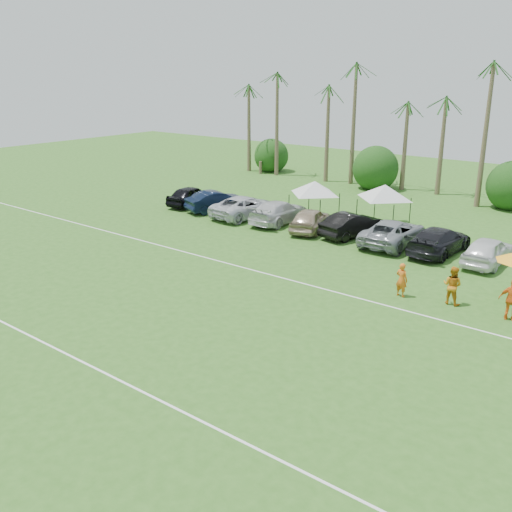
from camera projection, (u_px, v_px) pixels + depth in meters
The scene contains 25 objects.
ground at pixel (28, 381), 20.15m from camera, with size 120.00×120.00×0.00m, color #30611D.
field_lines at pixel (188, 309), 26.12m from camera, with size 80.00×12.10×0.01m.
palm_tree_0 at pixel (238, 99), 59.08m from camera, with size 2.40×2.40×8.90m.
palm_tree_1 at pixel (277, 91), 55.88m from camera, with size 2.40×2.40×9.90m.
palm_tree_2 at pixel (320, 83), 52.68m from camera, with size 2.40×2.40×10.90m.
palm_tree_3 at pixel (360, 73), 50.06m from camera, with size 2.40×2.40×11.90m.
palm_tree_4 at pixel (400, 106), 48.53m from camera, with size 2.40×2.40×8.90m.
palm_tree_5 at pixel (447, 96), 45.91m from camera, with size 2.40×2.40×9.90m.
palm_tree_6 at pixel (500, 86), 43.29m from camera, with size 2.40×2.40×10.90m.
bush_tree_0 at pixel (266, 155), 59.85m from camera, with size 4.00×4.00×4.00m.
bush_tree_1 at pixel (379, 168), 52.23m from camera, with size 4.00×4.00×4.00m.
sideline_player_a at pixel (402, 280), 27.37m from camera, with size 0.61×0.40×1.68m, color orange.
sideline_player_b at pixel (452, 285), 26.45m from camera, with size 0.90×0.70×1.85m, color orange.
sideline_player_c at pixel (512, 300), 24.74m from camera, with size 1.12×0.47×1.91m, color orange.
canopy_tent_left at pixel (315, 181), 40.73m from camera, with size 4.08×4.08×3.30m.
canopy_tent_right at pixel (385, 185), 39.02m from camera, with size 4.21×4.21×3.41m.
parked_car_0 at pixel (191, 196), 45.64m from camera, with size 1.87×4.65×1.58m, color black.
parked_car_1 at pixel (217, 201), 43.79m from camera, with size 1.68×4.81×1.58m, color black.
parked_car_2 at pixel (245, 207), 42.03m from camera, with size 2.63×5.70×1.58m, color silver.
parked_car_3 at pixel (279, 212), 40.50m from camera, with size 2.22×5.46×1.58m, color silver.
parked_car_4 at pixel (310, 219), 38.48m from camera, with size 1.87×4.65×1.58m, color tan.
parked_car_5 at pixel (352, 225), 37.19m from camera, with size 1.68×4.81×1.58m, color black.
parked_car_6 at pixel (393, 232), 35.43m from camera, with size 2.63×5.70×1.58m, color gray.
parked_car_7 at pixel (439, 240), 33.78m from camera, with size 2.22×5.46×1.58m, color black.
parked_car_8 at pixel (488, 251), 31.89m from camera, with size 1.87×4.65×1.58m, color white.
Camera 1 is at (17.30, -8.98, 10.51)m, focal length 40.00 mm.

